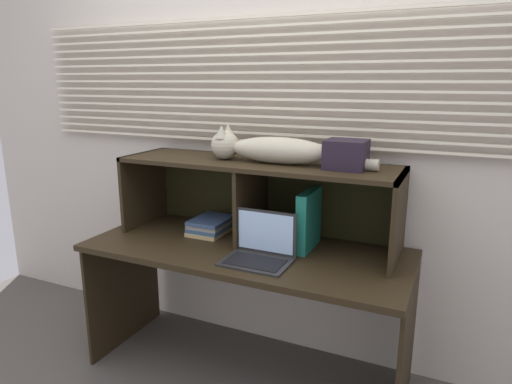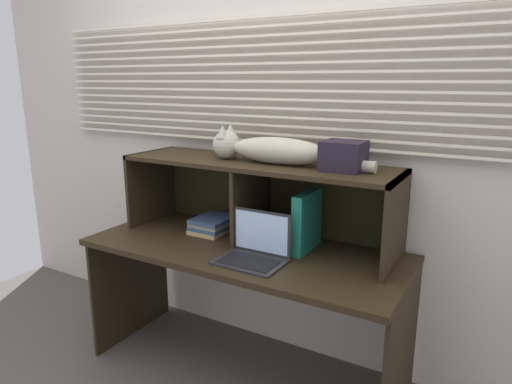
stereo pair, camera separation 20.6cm
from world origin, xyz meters
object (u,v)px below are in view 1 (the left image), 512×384
Objects in this scene: cat at (269,149)px; binder_upright at (309,220)px; book_stack at (211,225)px; laptop at (260,250)px; storage_box at (346,154)px.

cat is 2.91× the size of binder_upright.
cat is 0.56m from book_stack.
storage_box is (0.32, 0.24, 0.43)m from laptop.
book_stack is at bearing 148.81° from laptop.
laptop is 1.05× the size of binder_upright.
storage_box reaches higher than book_stack.
binder_upright is 1.58× the size of storage_box.
cat is at bearing 104.00° from laptop.
cat is at bearing 180.00° from binder_upright.
cat reaches higher than book_stack.
book_stack is 0.85m from storage_box.
binder_upright is at bearing -0.00° from cat.
cat is at bearing 180.00° from storage_box.
binder_upright is 0.37m from storage_box.
binder_upright reaches higher than laptop.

